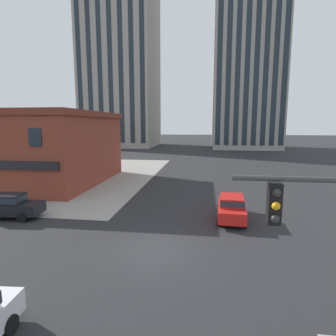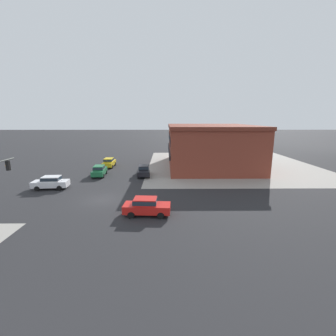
{
  "view_description": "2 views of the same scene",
  "coord_description": "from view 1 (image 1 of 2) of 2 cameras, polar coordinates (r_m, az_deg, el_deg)",
  "views": [
    {
      "loc": [
        2.46,
        -13.33,
        6.46
      ],
      "look_at": [
        -0.42,
        7.66,
        3.12
      ],
      "focal_mm": 29.9,
      "sensor_mm": 36.0,
      "label": 1
    },
    {
      "loc": [
        24.81,
        7.27,
        9.03
      ],
      "look_at": [
        1.11,
        7.48,
        3.9
      ],
      "focal_mm": 24.67,
      "sensor_mm": 36.0,
      "label": 2
    }
  ],
  "objects": [
    {
      "name": "car_cross_eastbound",
      "position": [
        19.63,
        12.82,
        -7.68
      ],
      "size": [
        2.08,
        4.49,
        1.68
      ],
      "color": "red",
      "rests_on": "ground"
    },
    {
      "name": "car_main_northbound_far",
      "position": [
        22.45,
        -29.77,
        -6.55
      ],
      "size": [
        4.53,
        2.16,
        1.68
      ],
      "color": "black",
      "rests_on": "ground"
    },
    {
      "name": "residential_tower_skyline_left",
      "position": [
        91.24,
        -9.75,
        30.13
      ],
      "size": [
        19.83,
        20.17,
        79.13
      ],
      "color": "#9E998E",
      "rests_on": "ground"
    },
    {
      "name": "ground_plane",
      "position": [
        15.02,
        -2.49,
        -16.54
      ],
      "size": [
        320.0,
        320.0,
        0.0
      ],
      "primitive_type": "plane",
      "color": "#262628"
    },
    {
      "name": "sidewalk_far_corner",
      "position": [
        40.71,
        -25.81,
        -1.08
      ],
      "size": [
        32.0,
        32.0,
        0.02
      ],
      "primitive_type": "cube",
      "color": "gray",
      "rests_on": "ground"
    },
    {
      "name": "storefront_block_near_corner",
      "position": [
        36.0,
        -28.55,
        3.79
      ],
      "size": [
        20.07,
        15.58,
        7.78
      ],
      "color": "brown",
      "rests_on": "ground"
    },
    {
      "name": "residential_tower_skyline_right",
      "position": [
        83.87,
        16.26,
        27.51
      ],
      "size": [
        17.51,
        16.75,
        67.17
      ],
      "color": "#9E998E",
      "rests_on": "ground"
    }
  ]
}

